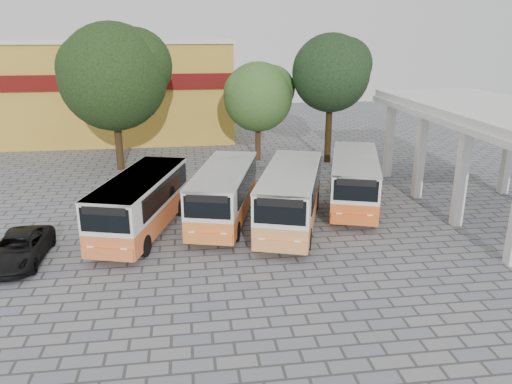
{
  "coord_description": "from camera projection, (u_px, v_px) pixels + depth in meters",
  "views": [
    {
      "loc": [
        -4.88,
        -19.16,
        8.99
      ],
      "look_at": [
        -1.67,
        3.7,
        1.5
      ],
      "focal_mm": 35.0,
      "sensor_mm": 36.0,
      "label": 1
    }
  ],
  "objects": [
    {
      "name": "tree_left",
      "position": [
        114.0,
        73.0,
        32.06
      ],
      "size": [
        7.26,
        6.92,
        9.6
      ],
      "color": "#3B2A15",
      "rests_on": "ground"
    },
    {
      "name": "tree_middle",
      "position": [
        259.0,
        95.0,
        34.98
      ],
      "size": [
        5.11,
        4.86,
        6.98
      ],
      "color": "#482B19",
      "rests_on": "ground"
    },
    {
      "name": "bus_far_right",
      "position": [
        354.0,
        178.0,
        26.34
      ],
      "size": [
        4.48,
        8.01,
        2.71
      ],
      "rotation": [
        0.0,
        0.0,
        -0.31
      ],
      "color": "orange",
      "rests_on": "ground"
    },
    {
      "name": "terminal_shelter",
      "position": [
        494.0,
        115.0,
        25.1
      ],
      "size": [
        6.8,
        15.8,
        5.4
      ],
      "color": "silver",
      "rests_on": "ground"
    },
    {
      "name": "bus_centre_right",
      "position": [
        291.0,
        194.0,
        23.54
      ],
      "size": [
        4.7,
        8.33,
        2.82
      ],
      "rotation": [
        0.0,
        0.0,
        -0.32
      ],
      "color": "#E28E4A",
      "rests_on": "ground"
    },
    {
      "name": "ground",
      "position": [
        306.0,
        250.0,
        21.46
      ],
      "size": [
        90.0,
        90.0,
        0.0
      ],
      "primitive_type": "plane",
      "color": "slate",
      "rests_on": "ground"
    },
    {
      "name": "bus_far_left",
      "position": [
        141.0,
        201.0,
        22.8
      ],
      "size": [
        4.3,
        7.96,
        2.7
      ],
      "rotation": [
        0.0,
        0.0,
        -0.29
      ],
      "color": "orange",
      "rests_on": "ground"
    },
    {
      "name": "tree_right",
      "position": [
        332.0,
        70.0,
        33.93
      ],
      "size": [
        5.58,
        5.32,
        8.89
      ],
      "color": "black",
      "rests_on": "ground"
    },
    {
      "name": "bus_centre_left",
      "position": [
        224.0,
        191.0,
        24.23
      ],
      "size": [
        4.11,
        7.84,
        2.67
      ],
      "rotation": [
        0.0,
        0.0,
        -0.27
      ],
      "color": "orange",
      "rests_on": "ground"
    },
    {
      "name": "parked_car",
      "position": [
        19.0,
        249.0,
        20.14
      ],
      "size": [
        2.04,
        4.28,
        1.18
      ],
      "primitive_type": "imported",
      "rotation": [
        0.0,
        0.0,
        -0.02
      ],
      "color": "black",
      "rests_on": "ground"
    },
    {
      "name": "shophouse_block",
      "position": [
        114.0,
        89.0,
        43.2
      ],
      "size": [
        20.4,
        10.4,
        8.3
      ],
      "color": "gold",
      "rests_on": "ground"
    }
  ]
}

